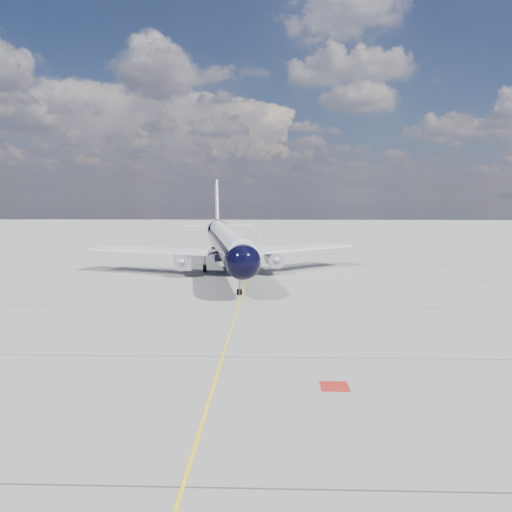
% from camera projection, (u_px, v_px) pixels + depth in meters
% --- Properties ---
extents(ground, '(320.00, 320.00, 0.00)m').
position_uv_depth(ground, '(248.00, 275.00, 67.93)').
color(ground, gray).
rests_on(ground, ground).
extents(taxiway_centerline, '(0.16, 160.00, 0.01)m').
position_uv_depth(taxiway_centerline, '(246.00, 281.00, 62.97)').
color(taxiway_centerline, yellow).
rests_on(taxiway_centerline, ground).
extents(red_marking, '(1.60, 1.60, 0.01)m').
position_uv_depth(red_marking, '(334.00, 386.00, 28.02)').
color(red_marking, maroon).
rests_on(red_marking, ground).
extents(main_airliner, '(38.28, 47.08, 13.65)m').
position_uv_depth(main_airliner, '(226.00, 242.00, 70.45)').
color(main_airliner, black).
rests_on(main_airliner, ground).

